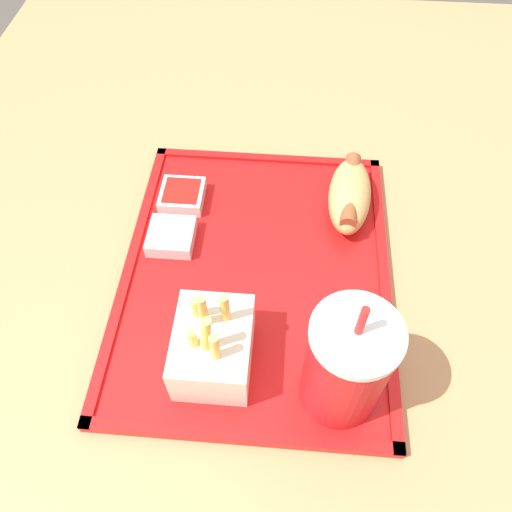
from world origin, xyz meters
TOP-DOWN VIEW (x-y plane):
  - ground_plane at (0.00, 0.00)m, footprint 8.00×8.00m
  - dining_table at (0.00, 0.00)m, footprint 1.45×1.05m
  - food_tray at (-0.04, -0.01)m, footprint 0.40×0.31m
  - soda_cup at (0.10, 0.08)m, footprint 0.08×0.08m
  - hot_dog_far at (-0.15, 0.10)m, footprint 0.13×0.06m
  - fries_carton at (0.08, -0.05)m, footprint 0.10×0.08m
  - sauce_cup_mayo at (-0.08, -0.12)m, footprint 0.06×0.06m
  - sauce_cup_ketchup at (-0.15, -0.12)m, footprint 0.06×0.06m

SIDE VIEW (x-z plane):
  - ground_plane at x=0.00m, z-range 0.00..0.00m
  - dining_table at x=0.00m, z-range 0.00..0.71m
  - food_tray at x=-0.04m, z-range 0.71..0.72m
  - sauce_cup_mayo at x=-0.08m, z-range 0.72..0.74m
  - sauce_cup_ketchup at x=-0.15m, z-range 0.72..0.74m
  - hot_dog_far at x=-0.15m, z-range 0.72..0.77m
  - fries_carton at x=0.08m, z-range 0.70..0.81m
  - soda_cup at x=0.10m, z-range 0.71..0.87m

